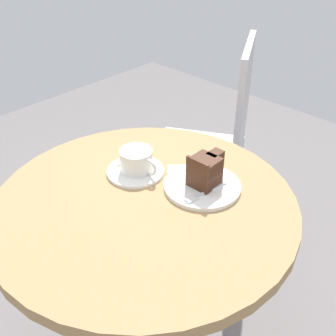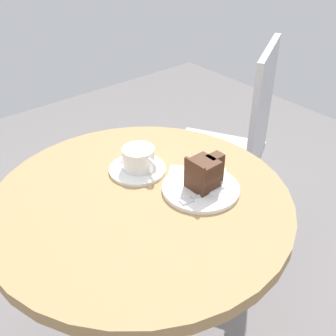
{
  "view_description": "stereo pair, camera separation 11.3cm",
  "coord_description": "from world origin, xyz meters",
  "px_view_note": "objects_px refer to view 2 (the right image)",
  "views": [
    {
      "loc": [
        0.63,
        -0.58,
        1.41
      ],
      "look_at": [
        -0.02,
        0.11,
        0.78
      ],
      "focal_mm": 45.0,
      "sensor_mm": 36.0,
      "label": 1
    },
    {
      "loc": [
        0.71,
        -0.5,
        1.41
      ],
      "look_at": [
        -0.02,
        0.11,
        0.78
      ],
      "focal_mm": 45.0,
      "sensor_mm": 36.0,
      "label": 2
    }
  ],
  "objects_px": {
    "cake_plate": "(201,188)",
    "cafe_chair": "(237,139)",
    "saucer": "(137,169)",
    "napkin": "(197,184)",
    "coffee_cup": "(139,158)",
    "teaspoon": "(143,159)",
    "cake_slice": "(204,173)",
    "fork": "(198,196)"
  },
  "relations": [
    {
      "from": "cake_slice",
      "to": "cafe_chair",
      "type": "distance_m",
      "value": 0.69
    },
    {
      "from": "saucer",
      "to": "coffee_cup",
      "type": "relative_size",
      "value": 1.3
    },
    {
      "from": "cake_slice",
      "to": "fork",
      "type": "relative_size",
      "value": 0.74
    },
    {
      "from": "coffee_cup",
      "to": "napkin",
      "type": "distance_m",
      "value": 0.18
    },
    {
      "from": "saucer",
      "to": "cake_slice",
      "type": "distance_m",
      "value": 0.21
    },
    {
      "from": "saucer",
      "to": "teaspoon",
      "type": "distance_m",
      "value": 0.04
    },
    {
      "from": "teaspoon",
      "to": "cake_slice",
      "type": "distance_m",
      "value": 0.22
    },
    {
      "from": "saucer",
      "to": "napkin",
      "type": "bearing_deg",
      "value": 27.24
    },
    {
      "from": "coffee_cup",
      "to": "napkin",
      "type": "xyz_separation_m",
      "value": [
        0.16,
        0.08,
        -0.04
      ]
    },
    {
      "from": "fork",
      "to": "cafe_chair",
      "type": "distance_m",
      "value": 0.72
    },
    {
      "from": "teaspoon",
      "to": "cafe_chair",
      "type": "relative_size",
      "value": 0.1
    },
    {
      "from": "cake_plate",
      "to": "cake_slice",
      "type": "xyz_separation_m",
      "value": [
        0.0,
        0.01,
        0.05
      ]
    },
    {
      "from": "saucer",
      "to": "coffee_cup",
      "type": "bearing_deg",
      "value": 70.58
    },
    {
      "from": "saucer",
      "to": "fork",
      "type": "relative_size",
      "value": 1.2
    },
    {
      "from": "teaspoon",
      "to": "cafe_chair",
      "type": "height_order",
      "value": "cafe_chair"
    },
    {
      "from": "saucer",
      "to": "napkin",
      "type": "xyz_separation_m",
      "value": [
        0.16,
        0.08,
        -0.0
      ]
    },
    {
      "from": "cake_plate",
      "to": "napkin",
      "type": "height_order",
      "value": "cake_plate"
    },
    {
      "from": "saucer",
      "to": "cake_slice",
      "type": "height_order",
      "value": "cake_slice"
    },
    {
      "from": "coffee_cup",
      "to": "teaspoon",
      "type": "distance_m",
      "value": 0.05
    },
    {
      "from": "teaspoon",
      "to": "cake_plate",
      "type": "bearing_deg",
      "value": -54.62
    },
    {
      "from": "fork",
      "to": "cafe_chair",
      "type": "relative_size",
      "value": 0.14
    },
    {
      "from": "teaspoon",
      "to": "cake_slice",
      "type": "relative_size",
      "value": 0.94
    },
    {
      "from": "teaspoon",
      "to": "napkin",
      "type": "height_order",
      "value": "teaspoon"
    },
    {
      "from": "saucer",
      "to": "napkin",
      "type": "relative_size",
      "value": 0.7
    },
    {
      "from": "saucer",
      "to": "fork",
      "type": "bearing_deg",
      "value": 9.5
    },
    {
      "from": "teaspoon",
      "to": "cake_plate",
      "type": "distance_m",
      "value": 0.21
    },
    {
      "from": "saucer",
      "to": "cake_slice",
      "type": "xyz_separation_m",
      "value": [
        0.19,
        0.08,
        0.05
      ]
    },
    {
      "from": "cake_slice",
      "to": "fork",
      "type": "xyz_separation_m",
      "value": [
        0.03,
        -0.05,
        -0.04
      ]
    },
    {
      "from": "coffee_cup",
      "to": "fork",
      "type": "height_order",
      "value": "coffee_cup"
    },
    {
      "from": "coffee_cup",
      "to": "fork",
      "type": "bearing_deg",
      "value": 8.13
    },
    {
      "from": "napkin",
      "to": "cafe_chair",
      "type": "height_order",
      "value": "cafe_chair"
    },
    {
      "from": "saucer",
      "to": "coffee_cup",
      "type": "xyz_separation_m",
      "value": [
        0.0,
        0.01,
        0.04
      ]
    },
    {
      "from": "saucer",
      "to": "teaspoon",
      "type": "height_order",
      "value": "teaspoon"
    },
    {
      "from": "cake_plate",
      "to": "cake_slice",
      "type": "distance_m",
      "value": 0.05
    },
    {
      "from": "cake_plate",
      "to": "napkin",
      "type": "distance_m",
      "value": 0.03
    },
    {
      "from": "cake_plate",
      "to": "cafe_chair",
      "type": "height_order",
      "value": "cafe_chair"
    },
    {
      "from": "cake_plate",
      "to": "cafe_chair",
      "type": "relative_size",
      "value": 0.22
    },
    {
      "from": "fork",
      "to": "napkin",
      "type": "xyz_separation_m",
      "value": [
        -0.05,
        0.05,
        -0.01
      ]
    },
    {
      "from": "saucer",
      "to": "cake_plate",
      "type": "relative_size",
      "value": 0.78
    },
    {
      "from": "cake_slice",
      "to": "coffee_cup",
      "type": "bearing_deg",
      "value": -157.45
    },
    {
      "from": "cake_slice",
      "to": "fork",
      "type": "distance_m",
      "value": 0.07
    },
    {
      "from": "saucer",
      "to": "coffee_cup",
      "type": "height_order",
      "value": "coffee_cup"
    }
  ]
}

